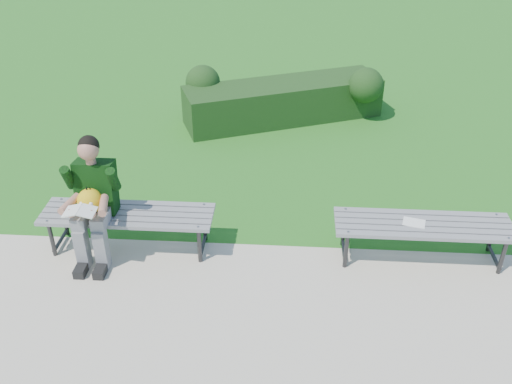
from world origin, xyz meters
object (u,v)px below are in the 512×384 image
Objects in this scene: bench_right at (423,228)px; paper_sheet at (414,223)px; bench_left at (128,217)px; seated_boy at (93,197)px; hedge at (284,98)px.

paper_sheet is at bearing 180.00° from bench_right.
bench_left is 1.00× the size of bench_right.
paper_sheet is at bearing 0.26° from bench_left.
seated_boy is (-0.30, -0.10, 0.30)m from bench_left.
hedge is at bearing 113.42° from bench_right.
bench_left is 2.97m from paper_sheet.
hedge is 1.79× the size of bench_left.
paper_sheet is at bearing -67.97° from hedge.
paper_sheet is (-0.10, 0.00, 0.06)m from bench_right.
hedge is at bearing 66.21° from bench_left.
seated_boy reaches higher than bench_right.
hedge is at bearing 62.88° from seated_boy.
seated_boy is 5.19× the size of paper_sheet.
bench_left is 0.43m from seated_boy.
bench_right is at bearing 0.25° from bench_left.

